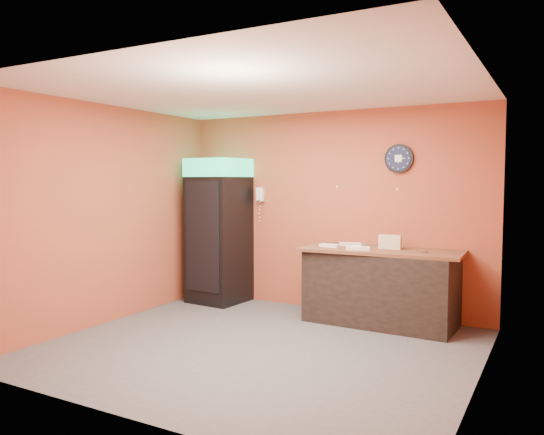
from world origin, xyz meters
The scene contains 15 objects.
floor centered at (0.00, 0.00, 0.00)m, with size 4.50×4.50×0.00m, color #47474C.
back_wall centered at (0.00, 2.00, 1.40)m, with size 4.50×0.02×2.80m, color #B24832.
left_wall centered at (-2.25, 0.00, 1.40)m, with size 0.02×4.00×2.80m, color #B24832.
right_wall centered at (2.25, 0.00, 1.40)m, with size 0.02×4.00×2.80m, color #B24832.
ceiling centered at (0.00, 0.00, 2.80)m, with size 4.50×4.00×0.02m, color white.
beverage_cooler centered at (-1.66, 1.60, 1.05)m, with size 0.81×0.82×2.16m.
prep_counter centered at (0.87, 1.59, 0.46)m, with size 1.85×0.82×0.92m, color black.
wall_clock centered at (0.97, 1.97, 2.12)m, with size 0.38×0.06×0.38m.
wall_phone centered at (-1.12, 1.95, 1.63)m, with size 0.11×0.10×0.21m.
butcher_paper centered at (0.87, 1.59, 0.94)m, with size 2.01×0.85×0.04m, color brown.
sub_roll_stack centered at (0.97, 1.64, 1.05)m, with size 0.28×0.10×0.18m.
wrapped_sandwich_left centered at (0.22, 1.46, 0.98)m, with size 0.26×0.10×0.04m, color white.
wrapped_sandwich_mid centered at (0.65, 1.35, 0.99)m, with size 0.30×0.12×0.04m, color white.
wrapped_sandwich_right centered at (0.41, 1.71, 0.99)m, with size 0.28×0.11×0.04m, color white.
kitchen_tool centered at (0.65, 1.62, 1.00)m, with size 0.07×0.07×0.07m, color silver.
Camera 1 is at (2.87, -4.94, 1.83)m, focal length 35.00 mm.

